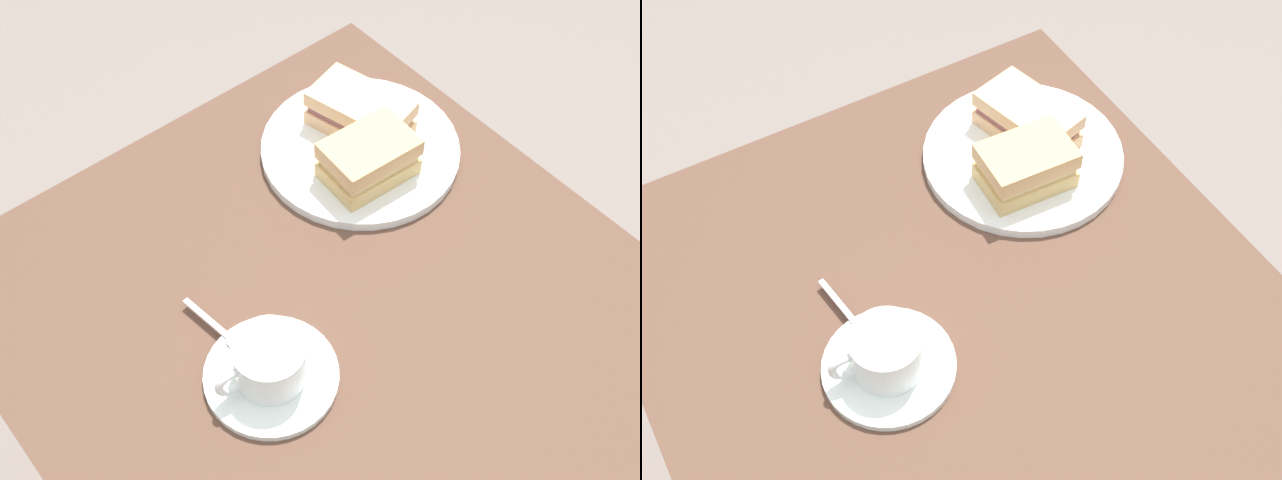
{
  "view_description": "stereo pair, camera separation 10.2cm",
  "coord_description": "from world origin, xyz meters",
  "views": [
    {
      "loc": [
        -0.24,
        0.35,
        1.63
      ],
      "look_at": [
        0.23,
        -0.04,
        0.8
      ],
      "focal_mm": 47.66,
      "sensor_mm": 36.0,
      "label": 1
    },
    {
      "loc": [
        -0.3,
        0.27,
        1.63
      ],
      "look_at": [
        0.23,
        -0.04,
        0.8
      ],
      "focal_mm": 47.66,
      "sensor_mm": 36.0,
      "label": 2
    }
  ],
  "objects": [
    {
      "name": "sandwich_plate",
      "position": [
        0.33,
        -0.19,
        0.78
      ],
      "size": [
        0.27,
        0.27,
        0.01
      ],
      "primitive_type": "cylinder",
      "color": "white",
      "rests_on": "dining_table"
    },
    {
      "name": "dining_table",
      "position": [
        0.0,
        0.0,
        0.59
      ],
      "size": [
        1.09,
        0.73,
        0.77
      ],
      "color": "brown",
      "rests_on": "ground_plane"
    },
    {
      "name": "coffee_saucer",
      "position": [
        0.14,
        0.11,
        0.78
      ],
      "size": [
        0.15,
        0.15,
        0.01
      ],
      "primitive_type": "cylinder",
      "color": "white",
      "rests_on": "dining_table"
    },
    {
      "name": "spoon",
      "position": [
        0.21,
        0.12,
        0.79
      ],
      "size": [
        0.1,
        0.03,
        0.01
      ],
      "color": "silver",
      "rests_on": "coffee_saucer"
    },
    {
      "name": "sandwich_front",
      "position": [
        0.36,
        -0.21,
        0.82
      ],
      "size": [
        0.15,
        0.11,
        0.06
      ],
      "color": "#E3B07D",
      "rests_on": "sandwich_plate"
    },
    {
      "name": "coffee_cup",
      "position": [
        0.14,
        0.11,
        0.81
      ],
      "size": [
        0.08,
        0.11,
        0.06
      ],
      "color": "white",
      "rests_on": "coffee_saucer"
    },
    {
      "name": "sandwich_back",
      "position": [
        0.29,
        -0.17,
        0.82
      ],
      "size": [
        0.09,
        0.12,
        0.06
      ],
      "color": "tan",
      "rests_on": "sandwich_plate"
    }
  ]
}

